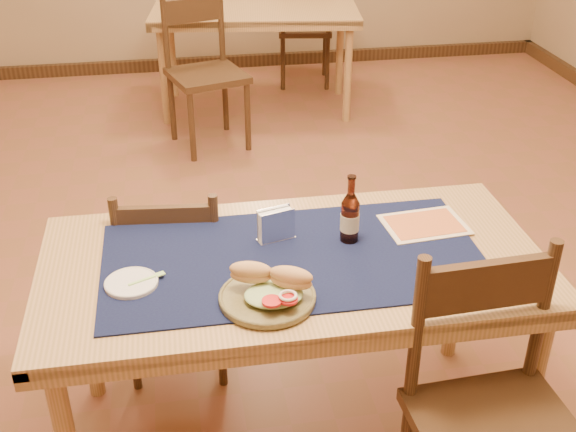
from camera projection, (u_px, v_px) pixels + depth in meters
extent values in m
cube|color=brown|center=(263.00, 303.00, 3.35)|extent=(6.00, 7.00, 0.02)
cylinder|color=#AE8352|center=(530.00, 395.00, 2.32)|extent=(0.06, 0.06, 0.71)
cylinder|color=#AE8352|center=(86.00, 319.00, 2.66)|extent=(0.06, 0.06, 0.71)
cylinder|color=#AE8352|center=(457.00, 282.00, 2.86)|extent=(0.06, 0.06, 0.71)
cube|color=#AE8352|center=(293.00, 264.00, 2.30)|extent=(1.60, 0.80, 0.04)
cube|color=#0E1734|center=(293.00, 258.00, 2.29)|extent=(1.20, 0.60, 0.01)
cube|color=#402A17|center=(209.00, 63.00, 6.29)|extent=(6.00, 0.06, 0.10)
cylinder|color=#AE8352|center=(164.00, 76.00, 5.05)|extent=(0.05, 0.05, 0.71)
cylinder|color=#AE8352|center=(348.00, 74.00, 5.09)|extent=(0.05, 0.05, 0.71)
cylinder|color=#AE8352|center=(172.00, 52.00, 5.55)|extent=(0.05, 0.05, 0.71)
cylinder|color=#AE8352|center=(340.00, 50.00, 5.59)|extent=(0.05, 0.05, 0.71)
cube|color=#AE8352|center=(255.00, 11.00, 5.13)|extent=(1.54, 0.91, 0.04)
cylinder|color=#402A17|center=(223.00, 290.00, 3.06)|extent=(0.03, 0.03, 0.42)
cylinder|color=#402A17|center=(142.00, 293.00, 3.04)|extent=(0.03, 0.03, 0.42)
cylinder|color=#402A17|center=(221.00, 342.00, 2.77)|extent=(0.03, 0.03, 0.42)
cylinder|color=#402A17|center=(133.00, 345.00, 2.75)|extent=(0.03, 0.03, 0.42)
cube|color=#402A17|center=(176.00, 273.00, 2.80)|extent=(0.43, 0.43, 0.04)
cube|color=#402A17|center=(165.00, 223.00, 2.48)|extent=(0.34, 0.06, 0.13)
cylinder|color=#402A17|center=(216.00, 249.00, 2.55)|extent=(0.03, 0.03, 0.43)
cylinder|color=#402A17|center=(119.00, 252.00, 2.53)|extent=(0.03, 0.03, 0.43)
cube|color=#402A17|center=(486.00, 285.00, 1.99)|extent=(0.38, 0.05, 0.15)
cylinder|color=#402A17|center=(417.00, 331.00, 2.01)|extent=(0.04, 0.04, 0.49)
cylinder|color=#402A17|center=(542.00, 313.00, 2.09)|extent=(0.04, 0.04, 0.49)
cylinder|color=#402A17|center=(192.00, 126.00, 4.56)|extent=(0.04, 0.04, 0.48)
cylinder|color=#402A17|center=(248.00, 116.00, 4.71)|extent=(0.04, 0.04, 0.48)
cylinder|color=#402A17|center=(172.00, 106.00, 4.86)|extent=(0.04, 0.04, 0.48)
cylinder|color=#402A17|center=(225.00, 97.00, 5.01)|extent=(0.04, 0.04, 0.48)
cube|color=#402A17|center=(207.00, 76.00, 4.66)|extent=(0.56, 0.56, 0.04)
cube|color=#402A17|center=(193.00, 10.00, 4.63)|extent=(0.38, 0.14, 0.15)
cylinder|color=#402A17|center=(165.00, 34.00, 4.62)|extent=(0.04, 0.04, 0.49)
cylinder|color=#402A17|center=(221.00, 27.00, 4.77)|extent=(0.04, 0.04, 0.49)
cylinder|color=#402A17|center=(325.00, 49.00, 6.05)|extent=(0.04, 0.04, 0.44)
cylinder|color=#402A17|center=(283.00, 50.00, 6.05)|extent=(0.04, 0.04, 0.44)
cylinder|color=#402A17|center=(327.00, 62.00, 5.74)|extent=(0.04, 0.04, 0.44)
cylinder|color=#402A17|center=(283.00, 63.00, 5.74)|extent=(0.04, 0.04, 0.44)
cube|color=#402A17|center=(305.00, 29.00, 5.79)|extent=(0.47, 0.47, 0.04)
cylinder|color=#402A17|center=(329.00, 6.00, 5.51)|extent=(0.04, 0.04, 0.45)
cylinder|color=#402A17|center=(283.00, 6.00, 5.51)|extent=(0.04, 0.04, 0.45)
cylinder|color=brown|center=(267.00, 297.00, 2.09)|extent=(0.28, 0.28, 0.02)
torus|color=brown|center=(267.00, 296.00, 2.08)|extent=(0.28, 0.28, 0.01)
ellipsoid|color=#ACCB8B|center=(274.00, 294.00, 2.06)|extent=(0.17, 0.14, 0.03)
ellipsoid|color=tan|center=(251.00, 273.00, 2.08)|extent=(0.13, 0.08, 0.07)
ellipsoid|color=tan|center=(291.00, 278.00, 2.06)|extent=(0.14, 0.10, 0.07)
cylinder|color=red|center=(272.00, 301.00, 2.00)|extent=(0.06, 0.06, 0.01)
cylinder|color=red|center=(289.00, 300.00, 2.01)|extent=(0.05, 0.05, 0.01)
torus|color=silver|center=(288.00, 296.00, 2.00)|extent=(0.05, 0.05, 0.01)
cylinder|color=silver|center=(131.00, 283.00, 2.15)|extent=(0.16, 0.16, 0.01)
torus|color=silver|center=(131.00, 282.00, 2.15)|extent=(0.16, 0.16, 0.01)
cube|color=#A7E27C|center=(142.00, 280.00, 2.15)|extent=(0.09, 0.05, 0.00)
cube|color=#A7E27C|center=(160.00, 274.00, 2.18)|extent=(0.03, 0.03, 0.00)
cylinder|color=#481A0C|center=(350.00, 222.00, 2.35)|extent=(0.06, 0.06, 0.14)
cone|color=#481A0C|center=(351.00, 198.00, 2.30)|extent=(0.06, 0.06, 0.04)
cylinder|color=#481A0C|center=(351.00, 186.00, 2.28)|extent=(0.02, 0.02, 0.05)
cylinder|color=#481A0C|center=(352.00, 177.00, 2.26)|extent=(0.03, 0.03, 0.01)
cylinder|color=beige|center=(350.00, 222.00, 2.35)|extent=(0.06, 0.06, 0.06)
cube|color=silver|center=(276.00, 238.00, 2.38)|extent=(0.13, 0.08, 0.00)
cube|color=silver|center=(278.00, 227.00, 2.34)|extent=(0.11, 0.03, 0.11)
cube|color=silver|center=(273.00, 221.00, 2.37)|extent=(0.11, 0.03, 0.11)
cube|color=white|center=(276.00, 225.00, 2.36)|extent=(0.12, 0.06, 0.10)
cube|color=#386BB5|center=(278.00, 225.00, 2.34)|extent=(0.08, 0.02, 0.04)
cube|color=beige|center=(424.00, 225.00, 2.46)|extent=(0.29, 0.23, 0.00)
cube|color=#BF6131|center=(424.00, 224.00, 2.46)|extent=(0.25, 0.19, 0.00)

